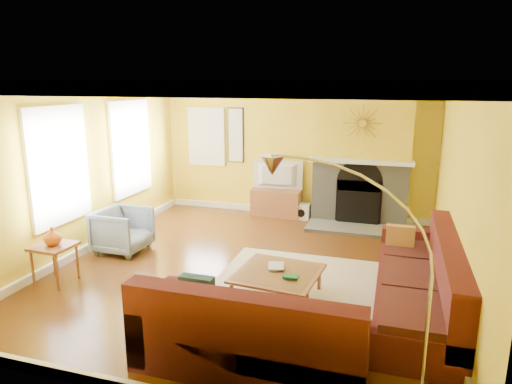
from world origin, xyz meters
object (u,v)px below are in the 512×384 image
(sectional_sofa, at_px, (320,275))
(side_table, at_px, (55,264))
(arc_lamp, at_px, (353,292))
(media_console, at_px, (276,203))
(armchair, at_px, (123,230))
(coffee_table, at_px, (278,286))

(sectional_sofa, height_order, side_table, sectional_sofa)
(sectional_sofa, relative_size, arc_lamp, 1.64)
(media_console, xyz_separation_m, armchair, (-1.86, -2.70, 0.08))
(armchair, relative_size, arc_lamp, 0.37)
(sectional_sofa, xyz_separation_m, coffee_table, (-0.54, 0.09, -0.25))
(coffee_table, xyz_separation_m, arc_lamp, (1.05, -1.70, 0.86))
(sectional_sofa, bearing_deg, coffee_table, 170.94)
(coffee_table, xyz_separation_m, side_table, (-3.03, -0.38, 0.08))
(side_table, relative_size, arc_lamp, 0.26)
(coffee_table, height_order, arc_lamp, arc_lamp)
(media_console, height_order, side_table, same)
(media_console, xyz_separation_m, side_table, (-2.06, -4.02, 0.00))
(armchair, distance_m, arc_lamp, 4.74)
(armchair, height_order, arc_lamp, arc_lamp)
(media_console, height_order, arc_lamp, arc_lamp)
(media_console, bearing_deg, arc_lamp, -69.34)
(armchair, bearing_deg, media_console, -33.05)
(armchair, bearing_deg, side_table, 173.00)
(media_console, height_order, armchair, armchair)
(coffee_table, relative_size, armchair, 1.29)
(sectional_sofa, bearing_deg, media_console, 112.02)
(arc_lamp, bearing_deg, coffee_table, 121.66)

